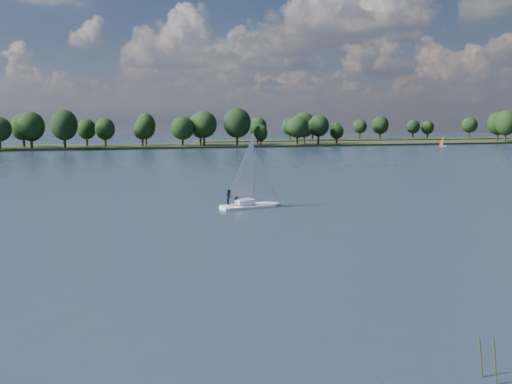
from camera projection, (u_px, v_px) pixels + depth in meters
ground at (139, 169)px, 124.74m from camera, size 700.00×700.00×0.00m
far_shore at (104, 148)px, 230.06m from camera, size 660.00×40.00×1.50m
far_shore_back at (386, 140)px, 325.99m from camera, size 220.00×30.00×1.40m
sailboat at (248, 186)px, 68.65m from camera, size 7.43×3.25×9.47m
dinghy_orange at (443, 143)px, 244.32m from camera, size 3.07×2.40×4.61m
treeline at (87, 127)px, 223.81m from camera, size 562.42×74.41×17.81m
reeds at (495, 372)px, 21.89m from camera, size 57.29×10.22×1.96m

